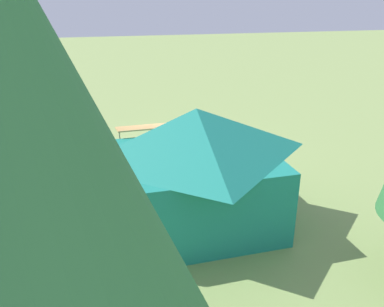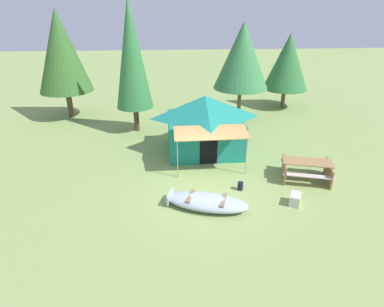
% 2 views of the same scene
% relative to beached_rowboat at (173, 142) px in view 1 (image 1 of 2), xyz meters
% --- Properties ---
extents(ground_plane, '(80.00, 80.00, 0.00)m').
position_rel_beached_rowboat_xyz_m(ground_plane, '(0.13, 1.00, -0.23)').
color(ground_plane, '#869E57').
extents(beached_rowboat, '(3.06, 1.92, 0.43)m').
position_rel_beached_rowboat_xyz_m(beached_rowboat, '(0.00, 0.00, 0.00)').
color(beached_rowboat, '#A1AFBE').
rests_on(beached_rowboat, ground_plane).
extents(canvas_cabin_tent, '(3.64, 4.17, 2.67)m').
position_rel_beached_rowboat_xyz_m(canvas_cabin_tent, '(0.43, 4.70, 1.16)').
color(canvas_cabin_tent, '#1C8273').
rests_on(canvas_cabin_tent, ground_plane).
extents(picnic_table, '(2.22, 1.92, 0.78)m').
position_rel_beached_rowboat_xyz_m(picnic_table, '(4.19, 1.70, 0.27)').
color(picnic_table, '#9C7447').
rests_on(picnic_table, ground_plane).
extents(cooler_box, '(0.56, 0.64, 0.39)m').
position_rel_beached_rowboat_xyz_m(cooler_box, '(3.12, -0.03, -0.03)').
color(cooler_box, beige).
rests_on(cooler_box, ground_plane).
extents(fuel_can, '(0.29, 0.29, 0.32)m').
position_rel_beached_rowboat_xyz_m(fuel_can, '(1.41, 1.06, -0.07)').
color(fuel_can, black).
rests_on(fuel_can, ground_plane).
extents(pine_tree_back_left, '(3.17, 3.17, 5.56)m').
position_rel_beached_rowboat_xyz_m(pine_tree_back_left, '(3.03, 9.31, 3.47)').
color(pine_tree_back_left, brown).
rests_on(pine_tree_back_left, ground_plane).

